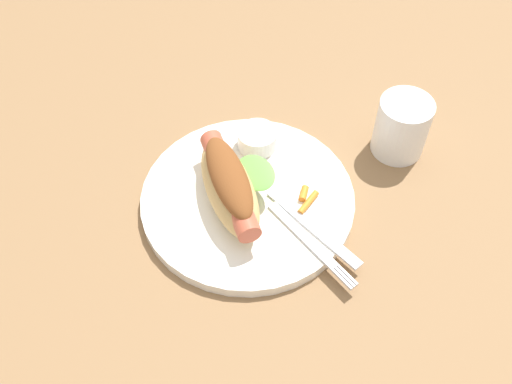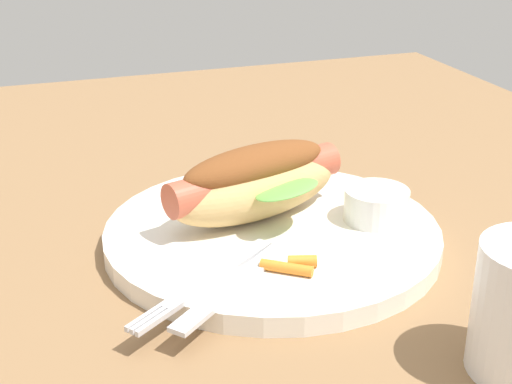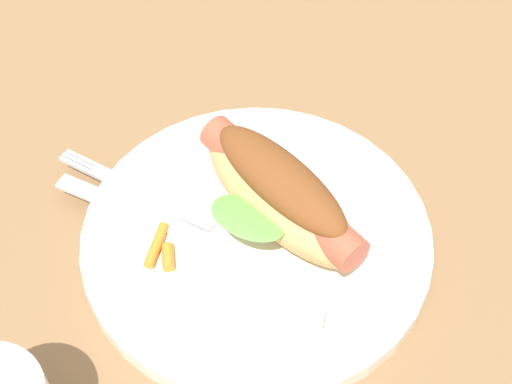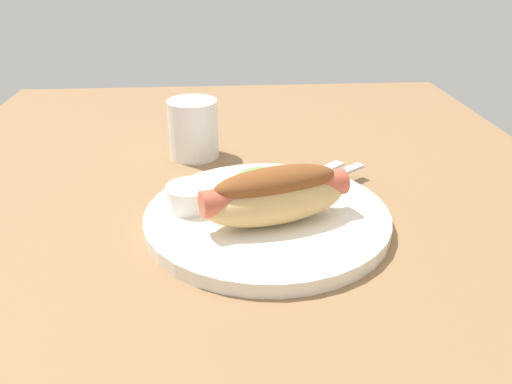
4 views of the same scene
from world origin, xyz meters
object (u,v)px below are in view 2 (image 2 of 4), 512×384
Objects in this scene: sauce_ramekin at (379,207)px; plate at (272,235)px; fork at (208,281)px; knife at (239,281)px; hot_dog at (256,182)px; carrot_garnish at (293,265)px.

plate is at bearing -103.36° from sauce_ramekin.
sauce_ramekin is at bearing 161.66° from fork.
hot_dog is at bearing -155.30° from knife.
carrot_garnish is at bearing -60.98° from sauce_ramekin.
fork is (9.38, -6.81, -3.00)cm from hot_dog.
fork is 0.85× the size of knife.
plate is at bearing -164.40° from knife.
fork is (5.15, -16.07, -1.15)cm from sauce_ramekin.
plate is at bearing 89.74° from hot_dog.
fork reaches higher than plate.
sauce_ramekin is (4.23, 9.26, -1.85)cm from hot_dog.
fork is at bearing -92.20° from carrot_garnish.
sauce_ramekin reaches higher than plate.
sauce_ramekin reaches higher than carrot_garnish.
sauce_ramekin is 15.21cm from knife.
hot_dog is at bearing 177.21° from carrot_garnish.
hot_dog is 10.35cm from sauce_ramekin.
plate is 2.14× the size of fork.
carrot_garnish reaches higher than fork.
sauce_ramekin is 16.92cm from fork.
hot_dog is at bearing -114.55° from sauce_ramekin.
knife is 3.46× the size of carrot_garnish.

